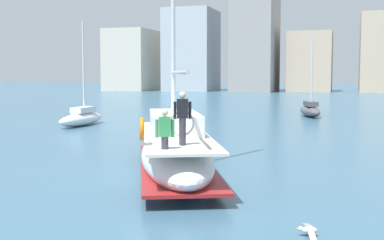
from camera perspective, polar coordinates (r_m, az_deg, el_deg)
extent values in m
plane|color=#38607A|center=(17.92, -2.58, -6.33)|extent=(400.00, 400.00, 0.00)
ellipsoid|color=silver|center=(17.94, -1.82, -4.04)|extent=(5.87, 9.79, 1.40)
cube|color=maroon|center=(17.99, -1.82, -5.03)|extent=(5.82, 9.62, 0.10)
cube|color=beige|center=(17.84, -1.83, -1.70)|extent=(5.51, 9.27, 0.08)
cube|color=silver|center=(18.51, -1.99, -0.24)|extent=(3.20, 4.63, 0.70)
cylinder|color=#B7B7BC|center=(16.04, -1.43, 5.28)|extent=(2.30, 5.37, 0.12)
cylinder|color=silver|center=(22.18, -2.63, 0.95)|extent=(0.86, 0.40, 0.06)
torus|color=orange|center=(15.12, -5.59, -0.99)|extent=(0.40, 0.70, 0.70)
cylinder|color=#33333D|center=(14.94, -1.07, -1.31)|extent=(0.20, 0.20, 0.80)
cube|color=black|center=(14.88, -1.07, 1.29)|extent=(0.37, 0.31, 0.56)
sphere|color=beige|center=(14.86, -1.07, 2.79)|extent=(0.20, 0.20, 0.20)
cylinder|color=black|center=(14.86, -1.92, 1.09)|extent=(0.09, 0.09, 0.50)
cylinder|color=black|center=(14.90, -0.23, 1.10)|extent=(0.09, 0.09, 0.50)
cylinder|color=#33333D|center=(14.21, -3.04, -2.56)|extent=(0.20, 0.20, 0.35)
cube|color=#338C4C|center=(14.16, -3.04, -0.74)|extent=(0.37, 0.31, 0.56)
sphere|color=beige|center=(14.13, -3.05, 0.84)|extent=(0.20, 0.20, 0.20)
cylinder|color=#338C4C|center=(14.16, -3.93, -0.95)|extent=(0.09, 0.09, 0.50)
cylinder|color=#338C4C|center=(14.18, -2.15, -0.93)|extent=(0.09, 0.09, 0.50)
torus|color=silver|center=(15.15, -1.14, -0.39)|extent=(0.73, 0.34, 0.76)
ellipsoid|color=white|center=(36.41, -12.21, 0.08)|extent=(1.35, 5.51, 0.89)
cube|color=white|center=(36.60, -12.02, 1.12)|extent=(0.87, 2.21, 0.40)
cylinder|color=silver|center=(36.64, -12.00, 5.79)|extent=(0.14, 0.14, 6.36)
ellipsoid|color=#4C4C51|center=(44.66, 13.00, 0.97)|extent=(2.70, 5.69, 0.90)
cube|color=#4C4C51|center=(44.35, 13.09, 1.78)|extent=(1.39, 2.36, 0.40)
cylinder|color=silver|center=(44.15, 13.19, 5.21)|extent=(0.14, 0.14, 5.71)
ellipsoid|color=silver|center=(11.77, 12.92, -11.87)|extent=(0.39, 0.25, 0.16)
sphere|color=silver|center=(11.73, 11.99, -11.75)|extent=(0.11, 0.11, 0.11)
cone|color=gold|center=(11.73, 11.68, -11.80)|extent=(0.08, 0.05, 0.04)
cube|color=#9E9993|center=(11.46, 13.17, -12.24)|extent=(0.27, 0.65, 0.16)
cube|color=#9E9993|center=(12.07, 12.68, -11.34)|extent=(0.27, 0.65, 0.16)
cube|color=beige|center=(119.26, -6.24, 6.59)|extent=(9.44, 17.35, 13.55)
cube|color=#B2B7BC|center=(114.98, -0.02, 7.75)|extent=(10.27, 12.61, 17.85)
cube|color=gray|center=(110.32, 7.12, 9.56)|extent=(8.47, 15.33, 24.51)
cube|color=#C6AD8E|center=(112.73, 13.06, 6.29)|extent=(8.88, 13.66, 12.40)
cube|color=#C6AD8E|center=(111.57, 19.91, 7.04)|extent=(6.68, 10.74, 15.93)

